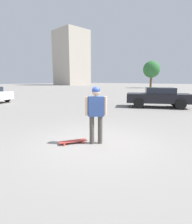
# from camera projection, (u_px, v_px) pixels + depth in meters

# --- Properties ---
(ground_plane) EXTENTS (220.00, 220.00, 0.00)m
(ground_plane) POSITION_uv_depth(u_px,v_px,m) (96.00, 143.00, 5.48)
(ground_plane) COLOR gray
(person) EXTENTS (0.44, 0.55, 1.78)m
(person) POSITION_uv_depth(u_px,v_px,m) (96.00, 110.00, 5.29)
(person) COLOR #4C4742
(person) RESTS_ON ground_plane
(skateboard) EXTENTS (0.54, 0.88, 0.08)m
(skateboard) POSITION_uv_depth(u_px,v_px,m) (73.00, 141.00, 5.47)
(skateboard) COLOR #A5332D
(skateboard) RESTS_ON ground_plane
(car_parked_near) EXTENTS (4.65, 3.89, 1.44)m
(car_parked_near) POSITION_uv_depth(u_px,v_px,m) (158.00, 97.00, 12.80)
(car_parked_near) COLOR black
(car_parked_near) RESTS_ON ground_plane
(building_block_distant) EXTENTS (13.19, 11.89, 23.88)m
(building_block_distant) POSITION_uv_depth(u_px,v_px,m) (71.00, 58.00, 79.27)
(building_block_distant) COLOR #B2A899
(building_block_distant) RESTS_ON ground_plane
(tree_distant) EXTENTS (4.46, 4.46, 7.19)m
(tree_distant) POSITION_uv_depth(u_px,v_px,m) (152.00, 69.00, 46.74)
(tree_distant) COLOR brown
(tree_distant) RESTS_ON ground_plane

